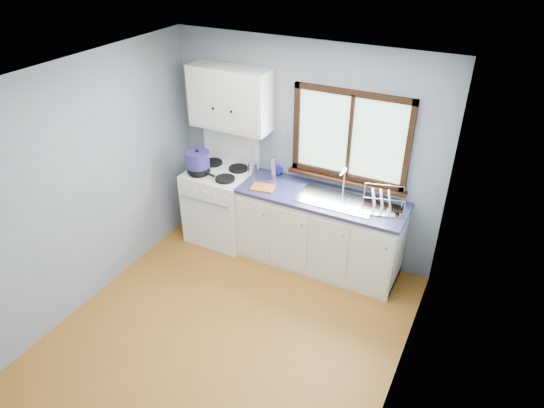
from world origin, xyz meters
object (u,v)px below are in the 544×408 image
at_px(base_cabinets, 319,234).
at_px(skillet, 199,170).
at_px(gas_range, 221,203).
at_px(sink, 336,205).
at_px(dish_rack, 382,204).
at_px(thermos, 273,168).
at_px(utensil_crock, 253,168).
at_px(stockpot, 198,161).

distance_m(base_cabinets, skillet, 1.60).
bearing_deg(gas_range, sink, 0.71).
relative_size(gas_range, dish_rack, 2.75).
bearing_deg(thermos, skillet, -160.32).
height_order(sink, dish_rack, sink).
bearing_deg(utensil_crock, stockpot, -150.78).
xyz_separation_m(base_cabinets, sink, (0.18, -0.00, 0.45)).
bearing_deg(sink, thermos, 172.12).
relative_size(gas_range, stockpot, 4.06).
bearing_deg(dish_rack, thermos, 161.98).
distance_m(sink, utensil_crock, 1.13).
distance_m(sink, skillet, 1.68).
bearing_deg(base_cabinets, stockpot, -173.62).
bearing_deg(stockpot, base_cabinets, 6.38).
bearing_deg(sink, stockpot, -174.32).
xyz_separation_m(gas_range, skillet, (-0.18, -0.16, 0.49)).
relative_size(base_cabinets, stockpot, 5.53).
height_order(gas_range, base_cabinets, gas_range).
height_order(stockpot, dish_rack, stockpot).
height_order(stockpot, utensil_crock, utensil_crock).
distance_m(gas_range, thermos, 0.88).
bearing_deg(utensil_crock, thermos, -6.12).
bearing_deg(utensil_crock, sink, -7.43).
distance_m(base_cabinets, dish_rack, 0.88).
height_order(skillet, dish_rack, dish_rack).
xyz_separation_m(sink, stockpot, (-1.68, -0.17, 0.23)).
bearing_deg(thermos, sink, -7.88).
relative_size(stockpot, utensil_crock, 1.00).
height_order(sink, skillet, sink).
distance_m(base_cabinets, thermos, 0.93).
xyz_separation_m(base_cabinets, skillet, (-1.48, -0.18, 0.58)).
relative_size(utensil_crock, dish_rack, 0.68).
bearing_deg(utensil_crock, skillet, -148.77).
relative_size(utensil_crock, thermos, 1.18).
height_order(skillet, utensil_crock, utensil_crock).
relative_size(thermos, dish_rack, 0.58).
distance_m(thermos, dish_rack, 1.32).
distance_m(skillet, utensil_crock, 0.63).
relative_size(sink, dish_rack, 1.70).
bearing_deg(thermos, utensil_crock, 173.88).
relative_size(base_cabinets, dish_rack, 3.74).
relative_size(stockpot, dish_rack, 0.68).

